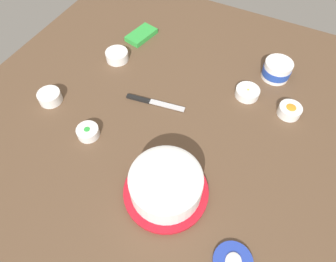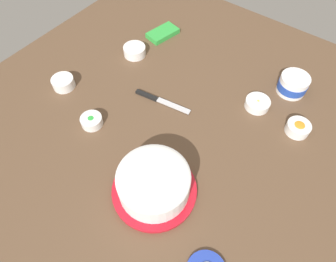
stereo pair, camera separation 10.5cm
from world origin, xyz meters
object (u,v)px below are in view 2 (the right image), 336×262
at_px(frosting_tub, 293,84).
at_px(sprinkle_bowl_green, 92,121).
at_px(spreading_knife, 158,99).
at_px(frosted_cake, 154,183).
at_px(sprinkle_bowl_orange, 298,128).
at_px(sprinkle_bowl_yellow, 257,103).
at_px(candy_box_lower, 163,33).
at_px(sprinkle_bowl_rainbow, 63,82).
at_px(sprinkle_bowl_blue, 135,50).

relative_size(frosting_tub, sprinkle_bowl_green, 1.43).
bearing_deg(spreading_knife, frosted_cake, 36.32).
height_order(frosted_cake, sprinkle_bowl_orange, frosted_cake).
bearing_deg(sprinkle_bowl_yellow, candy_box_lower, -103.05).
xyz_separation_m(sprinkle_bowl_green, candy_box_lower, (-0.57, -0.11, -0.01)).
distance_m(spreading_knife, candy_box_lower, 0.41).
relative_size(frosted_cake, sprinkle_bowl_rainbow, 3.06).
xyz_separation_m(spreading_knife, sprinkle_bowl_yellow, (-0.21, 0.33, 0.01)).
distance_m(spreading_knife, sprinkle_bowl_blue, 0.29).
bearing_deg(sprinkle_bowl_orange, spreading_knife, -69.45).
relative_size(frosting_tub, sprinkle_bowl_rainbow, 1.29).
distance_m(sprinkle_bowl_rainbow, sprinkle_bowl_orange, 0.92).
relative_size(frosted_cake, sprinkle_bowl_orange, 3.18).
bearing_deg(frosting_tub, sprinkle_bowl_blue, -72.16).
distance_m(spreading_knife, sprinkle_bowl_rainbow, 0.39).
bearing_deg(frosted_cake, sprinkle_bowl_yellow, 169.11).
bearing_deg(spreading_knife, sprinkle_bowl_yellow, 122.22).
bearing_deg(sprinkle_bowl_rainbow, spreading_knife, 115.51).
bearing_deg(sprinkle_bowl_yellow, sprinkle_bowl_blue, -84.73).
distance_m(frosting_tub, sprinkle_bowl_rainbow, 0.92).
distance_m(frosted_cake, sprinkle_bowl_blue, 0.66).
relative_size(sprinkle_bowl_green, sprinkle_bowl_blue, 0.82).
distance_m(frosted_cake, sprinkle_bowl_rainbow, 0.60).
height_order(sprinkle_bowl_orange, candy_box_lower, sprinkle_bowl_orange).
height_order(frosting_tub, sprinkle_bowl_green, frosting_tub).
height_order(spreading_knife, sprinkle_bowl_blue, sprinkle_bowl_blue).
bearing_deg(frosting_tub, spreading_knife, -47.80).
xyz_separation_m(frosted_cake, sprinkle_bowl_orange, (-0.49, 0.27, -0.03)).
height_order(frosting_tub, candy_box_lower, frosting_tub).
bearing_deg(sprinkle_bowl_green, frosting_tub, 138.84).
bearing_deg(frosting_tub, sprinkle_bowl_yellow, -24.73).
bearing_deg(frosting_tub, candy_box_lower, -87.66).
distance_m(sprinkle_bowl_green, candy_box_lower, 0.58).
xyz_separation_m(sprinkle_bowl_green, sprinkle_bowl_yellow, (-0.44, 0.45, -0.00)).
bearing_deg(sprinkle_bowl_orange, candy_box_lower, -101.50).
height_order(sprinkle_bowl_green, sprinkle_bowl_blue, sprinkle_bowl_blue).
height_order(spreading_knife, candy_box_lower, candy_box_lower).
bearing_deg(sprinkle_bowl_blue, spreading_knife, 58.36).
distance_m(sprinkle_bowl_rainbow, candy_box_lower, 0.52).
relative_size(spreading_knife, sprinkle_bowl_blue, 2.43).
xyz_separation_m(sprinkle_bowl_orange, candy_box_lower, (-0.15, -0.73, -0.01)).
distance_m(spreading_knife, sprinkle_bowl_green, 0.27).
height_order(sprinkle_bowl_rainbow, sprinkle_bowl_green, sprinkle_bowl_rainbow).
bearing_deg(sprinkle_bowl_rainbow, sprinkle_bowl_yellow, 118.85).
bearing_deg(sprinkle_bowl_green, frosted_cake, 78.33).
xyz_separation_m(frosted_cake, sprinkle_bowl_rainbow, (-0.14, -0.58, -0.03)).
height_order(spreading_knife, sprinkle_bowl_yellow, sprinkle_bowl_yellow).
height_order(spreading_knife, sprinkle_bowl_orange, sprinkle_bowl_orange).
bearing_deg(sprinkle_bowl_blue, sprinkle_bowl_yellow, 95.27).
bearing_deg(candy_box_lower, sprinkle_bowl_orange, 90.82).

